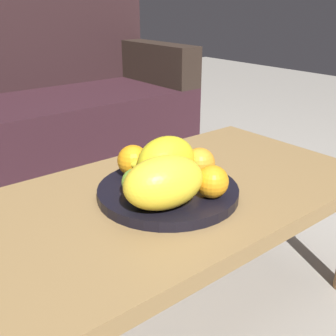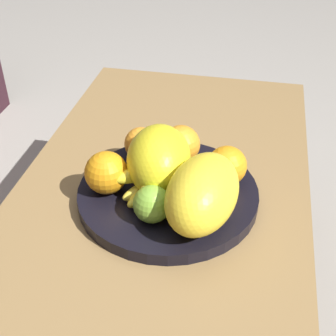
{
  "view_description": "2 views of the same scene",
  "coord_description": "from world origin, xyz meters",
  "px_view_note": "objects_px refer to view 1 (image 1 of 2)",
  "views": [
    {
      "loc": [
        -0.6,
        -0.72,
        0.86
      ],
      "look_at": [
        -0.03,
        -0.02,
        0.48
      ],
      "focal_mm": 43.66,
      "sensor_mm": 36.0,
      "label": 1
    },
    {
      "loc": [
        -0.72,
        -0.16,
        0.99
      ],
      "look_at": [
        -0.03,
        -0.02,
        0.48
      ],
      "focal_mm": 50.48,
      "sensor_mm": 36.0,
      "label": 2
    }
  ],
  "objects_px": {
    "melon_smaller_beside": "(164,182)",
    "orange_right": "(133,161)",
    "apple_front": "(136,182)",
    "couch": "(23,116)",
    "melon_large_front": "(166,160)",
    "orange_front": "(212,182)",
    "fruit_bowl": "(168,191)",
    "banana_bunch": "(158,173)",
    "coffee_table": "(172,206)",
    "orange_back": "(200,163)",
    "orange_left": "(177,157)"
  },
  "relations": [
    {
      "from": "melon_smaller_beside",
      "to": "orange_right",
      "type": "bearing_deg",
      "value": 75.81
    },
    {
      "from": "apple_front",
      "to": "couch",
      "type": "bearing_deg",
      "value": 81.04
    },
    {
      "from": "couch",
      "to": "melon_smaller_beside",
      "type": "relative_size",
      "value": 9.11
    },
    {
      "from": "melon_large_front",
      "to": "orange_front",
      "type": "bearing_deg",
      "value": -74.95
    },
    {
      "from": "fruit_bowl",
      "to": "banana_bunch",
      "type": "relative_size",
      "value": 2.28
    },
    {
      "from": "couch",
      "to": "banana_bunch",
      "type": "xyz_separation_m",
      "value": [
        -0.13,
        -1.28,
        0.15
      ]
    },
    {
      "from": "coffee_table",
      "to": "apple_front",
      "type": "height_order",
      "value": "apple_front"
    },
    {
      "from": "banana_bunch",
      "to": "orange_back",
      "type": "bearing_deg",
      "value": -15.99
    },
    {
      "from": "coffee_table",
      "to": "orange_front",
      "type": "distance_m",
      "value": 0.17
    },
    {
      "from": "fruit_bowl",
      "to": "coffee_table",
      "type": "bearing_deg",
      "value": 32.65
    },
    {
      "from": "orange_left",
      "to": "orange_right",
      "type": "distance_m",
      "value": 0.12
    },
    {
      "from": "melon_large_front",
      "to": "banana_bunch",
      "type": "xyz_separation_m",
      "value": [
        -0.02,
        0.0,
        -0.03
      ]
    },
    {
      "from": "melon_smaller_beside",
      "to": "orange_back",
      "type": "distance_m",
      "value": 0.18
    },
    {
      "from": "orange_right",
      "to": "apple_front",
      "type": "xyz_separation_m",
      "value": [
        -0.06,
        -0.1,
        -0.01
      ]
    },
    {
      "from": "orange_left",
      "to": "orange_right",
      "type": "bearing_deg",
      "value": 162.66
    },
    {
      "from": "couch",
      "to": "apple_front",
      "type": "height_order",
      "value": "couch"
    },
    {
      "from": "orange_front",
      "to": "orange_back",
      "type": "bearing_deg",
      "value": 61.56
    },
    {
      "from": "melon_smaller_beside",
      "to": "apple_front",
      "type": "height_order",
      "value": "melon_smaller_beside"
    },
    {
      "from": "apple_front",
      "to": "banana_bunch",
      "type": "xyz_separation_m",
      "value": [
        0.08,
        0.01,
        -0.0
      ]
    },
    {
      "from": "coffee_table",
      "to": "fruit_bowl",
      "type": "relative_size",
      "value": 3.07
    },
    {
      "from": "banana_bunch",
      "to": "fruit_bowl",
      "type": "bearing_deg",
      "value": -64.99
    },
    {
      "from": "couch",
      "to": "melon_large_front",
      "type": "xyz_separation_m",
      "value": [
        -0.11,
        -1.28,
        0.18
      ]
    },
    {
      "from": "fruit_bowl",
      "to": "orange_left",
      "type": "distance_m",
      "value": 0.13
    },
    {
      "from": "orange_front",
      "to": "banana_bunch",
      "type": "relative_size",
      "value": 0.51
    },
    {
      "from": "coffee_table",
      "to": "melon_smaller_beside",
      "type": "bearing_deg",
      "value": -137.57
    },
    {
      "from": "orange_back",
      "to": "banana_bunch",
      "type": "bearing_deg",
      "value": 164.01
    },
    {
      "from": "orange_front",
      "to": "orange_back",
      "type": "distance_m",
      "value": 0.11
    },
    {
      "from": "couch",
      "to": "melon_large_front",
      "type": "relative_size",
      "value": 10.52
    },
    {
      "from": "coffee_table",
      "to": "orange_back",
      "type": "height_order",
      "value": "orange_back"
    },
    {
      "from": "orange_left",
      "to": "banana_bunch",
      "type": "bearing_deg",
      "value": -154.18
    },
    {
      "from": "orange_right",
      "to": "apple_front",
      "type": "height_order",
      "value": "orange_right"
    },
    {
      "from": "couch",
      "to": "fruit_bowl",
      "type": "xyz_separation_m",
      "value": [
        -0.12,
        -1.31,
        0.11
      ]
    },
    {
      "from": "melon_large_front",
      "to": "orange_left",
      "type": "relative_size",
      "value": 2.35
    },
    {
      "from": "melon_large_front",
      "to": "orange_front",
      "type": "xyz_separation_m",
      "value": [
        0.03,
        -0.13,
        -0.02
      ]
    },
    {
      "from": "fruit_bowl",
      "to": "couch",
      "type": "bearing_deg",
      "value": 84.89
    },
    {
      "from": "orange_left",
      "to": "apple_front",
      "type": "bearing_deg",
      "value": -160.17
    },
    {
      "from": "coffee_table",
      "to": "orange_back",
      "type": "bearing_deg",
      "value": -20.97
    },
    {
      "from": "melon_large_front",
      "to": "orange_left",
      "type": "height_order",
      "value": "melon_large_front"
    },
    {
      "from": "orange_left",
      "to": "orange_back",
      "type": "xyz_separation_m",
      "value": [
        0.01,
        -0.08,
        0.01
      ]
    },
    {
      "from": "couch",
      "to": "orange_front",
      "type": "distance_m",
      "value": 1.42
    },
    {
      "from": "orange_front",
      "to": "apple_front",
      "type": "height_order",
      "value": "orange_front"
    },
    {
      "from": "banana_bunch",
      "to": "orange_right",
      "type": "bearing_deg",
      "value": 98.59
    },
    {
      "from": "coffee_table",
      "to": "orange_back",
      "type": "xyz_separation_m",
      "value": [
        0.07,
        -0.03,
        0.11
      ]
    },
    {
      "from": "melon_large_front",
      "to": "coffee_table",
      "type": "bearing_deg",
      "value": -7.76
    },
    {
      "from": "orange_left",
      "to": "orange_back",
      "type": "height_order",
      "value": "orange_back"
    },
    {
      "from": "melon_smaller_beside",
      "to": "orange_right",
      "type": "height_order",
      "value": "melon_smaller_beside"
    },
    {
      "from": "melon_smaller_beside",
      "to": "banana_bunch",
      "type": "distance_m",
      "value": 0.12
    },
    {
      "from": "orange_right",
      "to": "fruit_bowl",
      "type": "bearing_deg",
      "value": -77.51
    },
    {
      "from": "melon_smaller_beside",
      "to": "apple_front",
      "type": "xyz_separation_m",
      "value": [
        -0.02,
        0.09,
        -0.03
      ]
    },
    {
      "from": "melon_large_front",
      "to": "orange_back",
      "type": "height_order",
      "value": "melon_large_front"
    }
  ]
}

